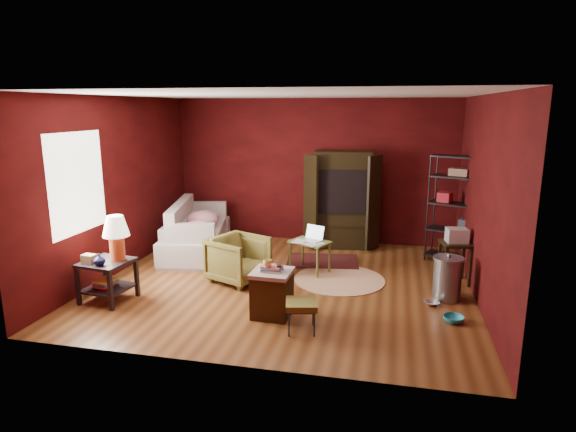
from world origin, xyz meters
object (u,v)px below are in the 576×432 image
object	(u,v)px
hamper	(272,292)
wire_shelving	(457,205)
side_table	(112,250)
armchair	(238,257)
sofa	(196,229)
tv_armoire	(342,198)
laptop_desk	(310,244)

from	to	relation	value
hamper	wire_shelving	world-z (taller)	wire_shelving
wire_shelving	side_table	bearing A→B (deg)	-127.91
armchair	sofa	bearing A→B (deg)	66.92
armchair	side_table	distance (m)	1.84
sofa	side_table	xyz separation A→B (m)	(-0.21, -2.36, 0.28)
sofa	side_table	distance (m)	2.39
wire_shelving	armchair	bearing A→B (deg)	-130.99
side_table	wire_shelving	size ratio (longest dim) A/B	0.65
sofa	hamper	size ratio (longest dim) A/B	3.19
armchair	hamper	bearing A→B (deg)	-120.65
tv_armoire	wire_shelving	distance (m)	2.09
sofa	hamper	xyz separation A→B (m)	(2.06, -2.40, -0.12)
sofa	tv_armoire	bearing A→B (deg)	-78.66
armchair	hamper	distance (m)	1.38
laptop_desk	wire_shelving	size ratio (longest dim) A/B	0.41
tv_armoire	laptop_desk	bearing A→B (deg)	-108.58
laptop_desk	tv_armoire	world-z (taller)	tv_armoire
sofa	wire_shelving	distance (m)	4.64
sofa	armchair	xyz separation A→B (m)	(1.24, -1.29, -0.04)
hamper	wire_shelving	xyz separation A→B (m)	(2.53, 2.80, 0.70)
sofa	hamper	distance (m)	3.16
sofa	laptop_desk	xyz separation A→B (m)	(2.24, -0.64, 0.04)
laptop_desk	tv_armoire	xyz separation A→B (m)	(0.32, 1.59, 0.49)
side_table	wire_shelving	xyz separation A→B (m)	(4.80, 2.77, 0.30)
wire_shelving	sofa	bearing A→B (deg)	-152.86
hamper	laptop_desk	xyz separation A→B (m)	(0.19, 1.76, 0.15)
laptop_desk	hamper	bearing A→B (deg)	-71.24
sofa	wire_shelving	xyz separation A→B (m)	(4.58, 0.40, 0.58)
wire_shelving	tv_armoire	bearing A→B (deg)	-173.16
side_table	sofa	bearing A→B (deg)	84.81
hamper	wire_shelving	distance (m)	3.84
hamper	laptop_desk	size ratio (longest dim) A/B	0.92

